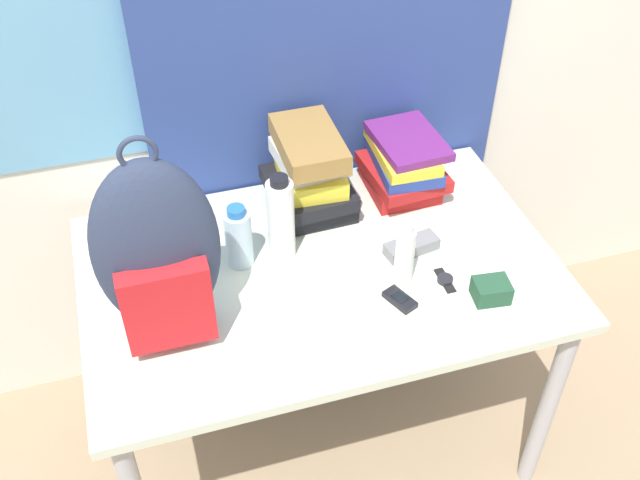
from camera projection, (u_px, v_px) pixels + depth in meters
wall_back at (266, 14)px, 2.01m from camera, size 6.00×0.06×2.50m
curtain_blue at (330, 15)px, 2.01m from camera, size 1.07×0.04×2.50m
desk at (320, 290)px, 2.06m from camera, size 1.26×0.80×0.75m
backpack at (158, 255)px, 1.69m from camera, size 0.29×0.18×0.56m
book_stack_left at (310, 174)px, 2.11m from camera, size 0.24×0.27×0.26m
book_stack_center at (403, 164)px, 2.20m from camera, size 0.22×0.28×0.19m
water_bottle at (238, 238)px, 1.96m from camera, size 0.07×0.07×0.19m
sports_bottle at (281, 219)px, 1.96m from camera, size 0.07×0.07×0.26m
sunscreen_bottle at (405, 255)px, 1.91m from camera, size 0.05×0.05×0.19m
cell_phone at (400, 299)px, 1.90m from camera, size 0.08×0.10×0.02m
sunglasses_case at (411, 246)px, 2.04m from camera, size 0.16×0.08×0.04m
camera_pouch at (491, 290)px, 1.90m from camera, size 0.10×0.08×0.05m
wristwatch at (445, 280)px, 1.96m from camera, size 0.04×0.09×0.01m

